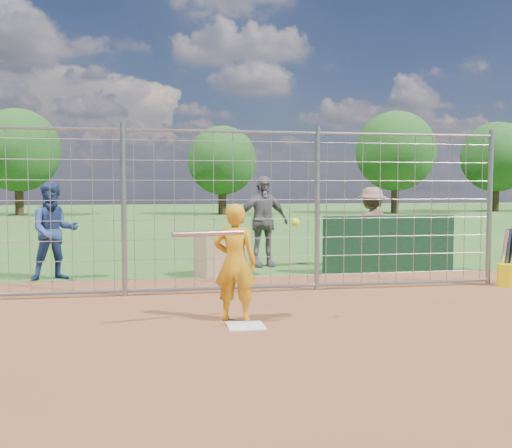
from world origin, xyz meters
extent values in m
plane|color=#2D591E|center=(0.00, 0.00, 0.00)|extent=(100.00, 100.00, 0.00)
plane|color=brown|center=(0.00, -3.00, 0.01)|extent=(18.00, 18.00, 0.00)
cube|color=silver|center=(0.00, -0.20, 0.01)|extent=(0.43, 0.43, 0.02)
cube|color=#11381E|center=(3.40, 3.60, 0.55)|extent=(2.60, 0.20, 1.10)
imported|color=orange|center=(-0.08, 0.13, 0.72)|extent=(0.61, 0.50, 1.45)
imported|color=navy|center=(-2.81, 3.82, 0.87)|extent=(0.99, 0.86, 1.74)
imported|color=slate|center=(1.15, 4.86, 0.94)|extent=(1.16, 0.62, 1.88)
imported|color=#865C49|center=(3.34, 4.35, 0.83)|extent=(1.16, 0.79, 1.65)
cube|color=tan|center=(0.13, 3.73, 0.40)|extent=(0.94, 0.80, 0.80)
cylinder|color=silver|center=(-0.43, -0.20, 1.11)|extent=(0.85, 0.26, 0.06)
sphere|color=#CAF81A|center=(0.63, -0.07, 1.22)|extent=(0.10, 0.10, 0.10)
cylinder|color=yellow|center=(4.70, 1.75, 0.19)|extent=(0.34, 0.34, 0.38)
cylinder|color=silver|center=(4.65, 1.80, 0.55)|extent=(0.12, 0.32, 0.83)
cylinder|color=navy|center=(4.72, 1.80, 0.55)|extent=(0.07, 0.20, 0.85)
cylinder|color=black|center=(4.77, 1.80, 0.55)|extent=(0.07, 0.23, 0.84)
cylinder|color=gray|center=(-1.50, 2.00, 1.30)|extent=(0.08, 0.08, 2.60)
cylinder|color=gray|center=(1.50, 2.00, 1.30)|extent=(0.08, 0.08, 2.60)
cylinder|color=gray|center=(4.50, 2.00, 1.30)|extent=(0.08, 0.08, 2.60)
cylinder|color=gray|center=(0.00, 2.00, 2.50)|extent=(9.00, 0.05, 0.05)
cylinder|color=gray|center=(0.00, 2.00, 0.08)|extent=(9.00, 0.05, 0.05)
cube|color=gray|center=(0.00, 2.00, 1.25)|extent=(9.00, 0.02, 2.50)
cylinder|color=#3F2B19|center=(-9.00, 29.00, 1.26)|extent=(0.50, 0.50, 2.52)
sphere|color=#26561E|center=(-9.00, 29.00, 3.85)|extent=(4.90, 4.90, 4.90)
cylinder|color=#3F2B19|center=(3.00, 28.00, 1.08)|extent=(0.50, 0.50, 2.16)
sphere|color=#26561E|center=(3.00, 28.00, 3.30)|extent=(4.20, 4.20, 4.20)
cylinder|color=#3F2B19|center=(14.00, 27.50, 1.30)|extent=(0.50, 0.50, 2.59)
sphere|color=#26561E|center=(14.00, 27.50, 3.96)|extent=(5.04, 5.04, 5.04)
cylinder|color=#3F2B19|center=(22.00, 29.00, 1.22)|extent=(0.50, 0.50, 2.45)
sphere|color=#26561E|center=(22.00, 29.00, 3.74)|extent=(4.76, 4.76, 4.76)
camera|label=1|loc=(-1.03, -6.74, 1.64)|focal=40.00mm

